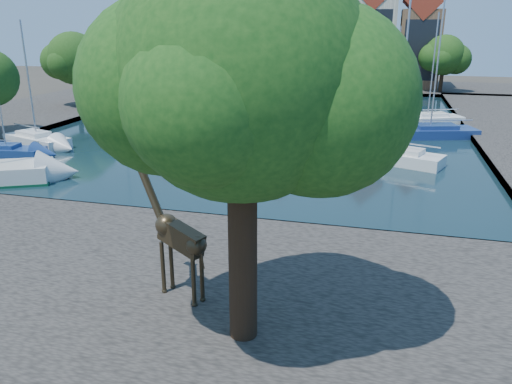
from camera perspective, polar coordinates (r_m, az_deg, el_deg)
ground at (r=25.33m, az=-12.29°, el=-2.78°), size 160.00×160.00×0.00m
water_basin at (r=47.16m, az=0.73°, el=7.58°), size 38.00×50.00×0.08m
near_quay at (r=19.82m, az=-21.37°, el=-9.16°), size 50.00×14.00×0.50m
far_quay at (r=78.24m, az=6.43°, el=12.03°), size 60.00×16.00×0.50m
left_quay at (r=58.25m, az=-24.19°, el=8.30°), size 14.00×52.00×0.50m
plane_tree at (r=12.50m, az=-1.19°, el=12.25°), size 8.32×6.40×10.62m
townhouse_west_end at (r=84.13m, az=-9.82°, el=17.19°), size 5.44×9.18×14.93m
townhouse_west_mid at (r=81.88m, az=-5.82°, el=17.94°), size 5.94×9.18×16.79m
townhouse_west_inner at (r=79.91m, az=-1.21°, el=17.38°), size 6.43×9.18×15.15m
townhouse_center at (r=78.40m, az=3.61°, el=18.07°), size 5.44×9.18×16.93m
townhouse_east_inner at (r=77.49m, az=8.17°, el=17.45°), size 5.94×9.18×15.79m
townhouse_east_mid at (r=77.00m, az=13.22°, el=17.44°), size 6.43×9.18×16.65m
townhouse_east_end at (r=77.09m, az=18.18°, el=16.28°), size 5.44×9.18×14.43m
far_tree_far_west at (r=78.75m, az=-10.64°, el=15.48°), size 7.28×5.60×7.68m
far_tree_west at (r=75.77m, az=-4.93°, el=15.53°), size 6.76×5.20×7.36m
far_tree_mid_west at (r=73.52m, az=1.21°, el=15.67°), size 7.80×6.00×8.00m
far_tree_mid_east at (r=72.12m, az=7.62°, el=15.33°), size 7.02×5.40×7.52m
far_tree_east at (r=71.57m, az=14.22°, el=15.01°), size 7.54×5.80×7.84m
far_tree_far_east at (r=71.93m, az=20.77°, el=14.28°), size 6.76×5.20×7.36m
side_tree_left_far at (r=59.08m, az=-20.01°, el=13.97°), size 7.28×5.60×7.88m
giraffe_statue at (r=16.23m, az=-9.15°, el=-4.83°), size 2.96×1.48×4.41m
sailboat_left_a at (r=42.46m, az=-23.77°, el=5.65°), size 6.23×3.85×9.31m
sailboat_left_b at (r=39.99m, az=-26.61°, el=4.37°), size 5.44×2.46×9.26m
sailboat_left_c at (r=50.60m, az=-14.92°, el=8.38°), size 7.08×4.48×10.21m
sailboat_left_d at (r=63.24m, az=-10.12°, el=10.65°), size 5.14×3.58×8.72m
sailboat_left_e at (r=70.47m, az=-7.45°, el=11.56°), size 4.94×2.81×9.37m
sailboat_right_a at (r=35.30m, az=15.74°, el=4.21°), size 6.50×4.22×11.66m
sailboat_right_b at (r=44.44m, az=19.27°, el=6.69°), size 7.99×4.76×12.36m
sailboat_right_c at (r=50.49m, az=19.00°, el=8.00°), size 6.87×4.59×10.01m
sailboat_right_d at (r=58.79m, az=15.51°, el=9.66°), size 4.55×2.11×8.81m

